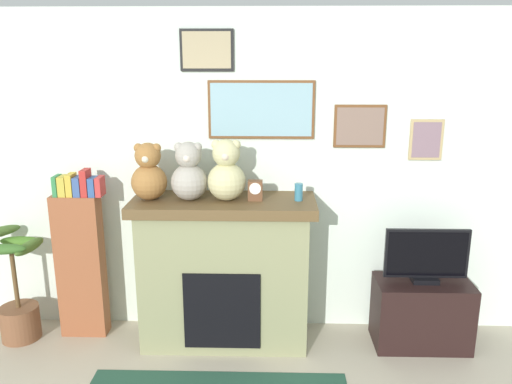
% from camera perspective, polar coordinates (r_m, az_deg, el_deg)
% --- Properties ---
extents(back_wall, '(5.20, 0.15, 2.60)m').
position_cam_1_polar(back_wall, '(4.22, -2.24, 1.95)').
color(back_wall, silver).
rests_on(back_wall, ground_plane).
extents(fireplace, '(1.40, 0.59, 1.19)m').
position_cam_1_polar(fireplace, '(4.13, -3.49, -8.66)').
color(fireplace, gray).
rests_on(fireplace, ground_plane).
extents(bookshelf, '(0.41, 0.16, 1.40)m').
position_cam_1_polar(bookshelf, '(4.42, -18.80, -6.99)').
color(bookshelf, brown).
rests_on(bookshelf, ground_plane).
extents(potted_plant, '(0.53, 0.53, 0.92)m').
position_cam_1_polar(potted_plant, '(4.65, -24.97, -10.25)').
color(potted_plant, brown).
rests_on(potted_plant, ground_plane).
extents(tv_stand, '(0.73, 0.40, 0.54)m').
position_cam_1_polar(tv_stand, '(4.40, 17.78, -12.61)').
color(tv_stand, black).
rests_on(tv_stand, ground_plane).
extents(television, '(0.64, 0.14, 0.43)m').
position_cam_1_polar(television, '(4.21, 18.30, -6.78)').
color(television, black).
rests_on(television, tv_stand).
extents(candle_jar, '(0.06, 0.06, 0.13)m').
position_cam_1_polar(candle_jar, '(3.89, 4.73, 0.00)').
color(candle_jar, teal).
rests_on(candle_jar, fireplace).
extents(mantel_clock, '(0.11, 0.08, 0.15)m').
position_cam_1_polar(mantel_clock, '(3.88, -0.08, 0.18)').
color(mantel_clock, brown).
rests_on(mantel_clock, fireplace).
extents(teddy_bear_brown, '(0.27, 0.27, 0.44)m').
position_cam_1_polar(teddy_bear_brown, '(3.96, -11.76, 1.93)').
color(teddy_bear_brown, olive).
rests_on(teddy_bear_brown, fireplace).
extents(teddy_bear_grey, '(0.28, 0.28, 0.44)m').
position_cam_1_polar(teddy_bear_grey, '(3.90, -7.41, 1.98)').
color(teddy_bear_grey, '#9C978B').
rests_on(teddy_bear_grey, fireplace).
extents(teddy_bear_cream, '(0.29, 0.29, 0.47)m').
position_cam_1_polar(teddy_bear_cream, '(3.87, -3.28, 2.11)').
color(teddy_bear_cream, '#C0BA84').
rests_on(teddy_bear_cream, fireplace).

